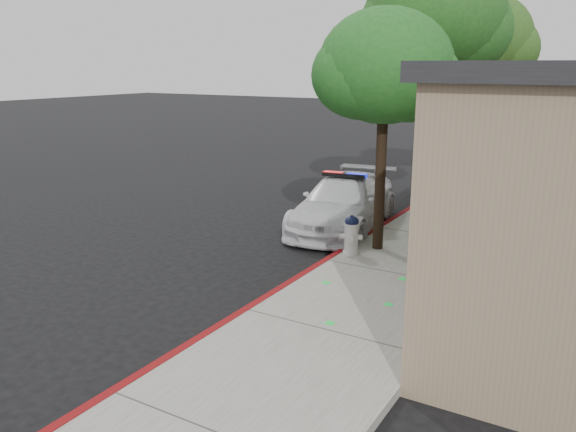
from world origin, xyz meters
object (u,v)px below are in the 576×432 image
Objects in this scene: fire_hydrant at (351,235)px; street_tree_far at (480,43)px; street_tree_near at (385,72)px; street_tree_mid at (435,21)px; police_car at (344,203)px.

street_tree_far is at bearing 67.43° from fire_hydrant.
street_tree_near reaches higher than fire_hydrant.
street_tree_far reaches higher than street_tree_near.
street_tree_near is 0.84× the size of street_tree_far.
street_tree_near is 3.47m from street_tree_mid.
police_car is 2.60m from fire_hydrant.
police_car reaches higher than fire_hydrant.
street_tree_near is (1.61, -1.59, 3.36)m from police_car.
police_car is 7.51m from street_tree_far.
fire_hydrant is at bearing -93.43° from street_tree_far.
street_tree_far is at bearing 88.22° from street_tree_mid.
street_tree_mid is at bearing -91.78° from street_tree_far.
police_car is 0.95× the size of street_tree_near.
street_tree_mid is at bearing 38.73° from police_car.
fire_hydrant is at bearing -68.39° from police_car.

